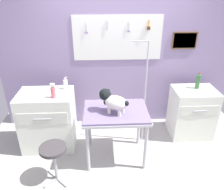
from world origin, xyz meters
TOP-DOWN VIEW (x-y plane):
  - ground at (0.00, 0.00)m, footprint 4.40×4.00m
  - rear_wall_panel at (0.01, 1.28)m, footprint 4.00×0.11m
  - grooming_table at (-0.09, 0.27)m, footprint 0.90×0.68m
  - grooming_arm at (0.37, 0.63)m, footprint 0.29×0.11m
  - dog at (-0.14, 0.23)m, footprint 0.43×0.33m
  - counter_left at (-1.12, 0.60)m, footprint 0.80×0.58m
  - cabinet_right at (1.23, 0.78)m, footprint 0.68×0.54m
  - stool at (-0.90, -0.15)m, footprint 0.34×0.34m
  - pump_bottle_white at (-0.82, 0.75)m, footprint 0.07×0.06m
  - spray_bottle_short at (-0.96, 0.47)m, footprint 0.07×0.07m
  - soda_bottle at (1.27, 0.85)m, footprint 0.07×0.07m

SIDE VIEW (x-z plane):
  - ground at x=0.00m, z-range -0.04..0.00m
  - cabinet_right at x=1.23m, z-range 0.00..0.84m
  - stool at x=-0.90m, z-range 0.17..0.72m
  - counter_left at x=-1.12m, z-range 0.00..0.92m
  - grooming_table at x=-0.09m, z-range 0.32..1.12m
  - grooming_arm at x=0.37m, z-range -0.05..1.62m
  - soda_bottle at x=1.27m, z-range 0.83..1.10m
  - dog at x=-0.14m, z-range 0.81..1.14m
  - pump_bottle_white at x=-0.82m, z-range 0.91..1.10m
  - spray_bottle_short at x=-0.96m, z-range 0.91..1.12m
  - rear_wall_panel at x=0.01m, z-range 0.01..2.31m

